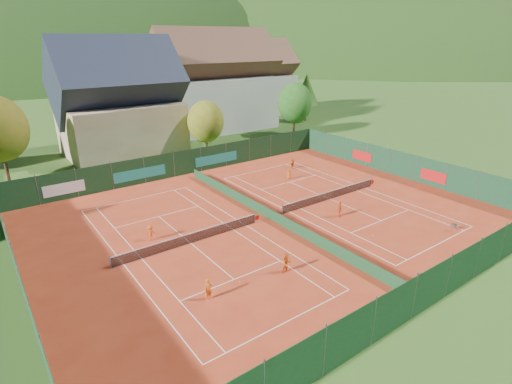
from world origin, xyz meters
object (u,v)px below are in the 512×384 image
Objects in this scene: hotel_block_a at (215,87)px; player_right_near at (340,209)px; player_left_mid at (287,264)px; player_right_far_a at (289,174)px; ball_hopper at (454,225)px; player_right_far_b at (292,164)px; hotel_block_b at (253,83)px; player_left_far at (150,233)px; player_left_near at (208,290)px; chalet at (119,106)px.

player_right_near is (-10.45, -39.53, -6.60)m from hotel_block_a.
player_left_mid is 1.17× the size of player_right_far_a.
ball_hopper is at bearing -99.06° from player_right_near.
player_left_mid is at bearing 29.79° from player_right_far_b.
player_right_near is at bearing -104.81° from hotel_block_a.
hotel_block_a is at bearing -150.26° from hotel_block_b.
ball_hopper is at bearing 106.27° from player_right_far_a.
player_left_far is at bearing -134.14° from hotel_block_b.
ball_hopper is 25.58m from player_left_far.
player_right_far_a is (-2.57, 18.63, 0.08)m from ball_hopper.
player_right_near is 1.23× the size of player_right_far_a.
ball_hopper is 18.81m from player_right_far_a.
hotel_block_a is at bearing 57.32° from player_left_near.
player_right_near reaches higher than player_right_far_a.
player_left_near is at bearing 114.61° from player_left_far.
player_right_far_b reaches higher than ball_hopper.
player_left_far is at bearing 114.69° from player_right_near.
chalet reaches higher than player_right_far_b.
player_left_near is at bearing 169.50° from ball_hopper.
hotel_block_a is at bearing -95.99° from player_right_far_a.
player_right_near reaches higher than player_right_far_b.
hotel_block_b is 11.58× the size of player_left_near.
hotel_block_a is 13.80× the size of player_right_near.
ball_hopper is 0.59× the size of player_right_far_b.
player_left_far is (0.15, 9.71, -0.06)m from player_left_near.
hotel_block_b is at bearing -111.80° from player_right_far_a.
player_right_near is (-5.65, 7.82, 0.23)m from ball_hopper.
player_left_near is at bearing -101.40° from chalet.
hotel_block_a reaches higher than player_right_near.
player_left_far is (-40.38, -41.61, -5.93)m from hotel_block_b.
player_left_far reaches higher than player_right_far_b.
player_left_near is 6.02m from player_left_mid.
hotel_block_b is at bearing 50.50° from player_left_near.
ball_hopper is 22.10m from player_left_near.
hotel_block_a is (19.00, 6.00, 0.76)m from chalet.
player_left_mid is (-34.53, -51.88, -5.88)m from hotel_block_b.
hotel_block_b reaches higher than player_right_far_b.
player_left_mid is 11.82m from player_left_far.
player_right_far_a is at bearing 60.41° from player_left_mid.
hotel_block_a is at bearing -102.63° from player_left_far.
hotel_block_a is 15.70× the size of player_left_far.
hotel_block_a is at bearing 76.28° from player_left_mid.
chalet reaches higher than player_left_near.
player_left_mid reaches higher than player_right_far_b.
hotel_block_b is 11.66× the size of player_left_mid.
ball_hopper is (14.20, -41.35, -6.07)m from chalet.
player_left_mid is 23.99m from player_right_far_b.
player_left_near is at bearing -121.48° from hotel_block_a.
player_right_far_b is (16.03, 17.85, -0.06)m from player_left_mid.
chalet is 35.09m from player_right_near.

